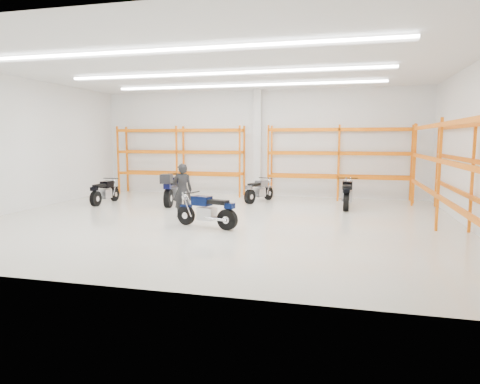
% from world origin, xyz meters
% --- Properties ---
extents(ground, '(14.00, 14.00, 0.00)m').
position_xyz_m(ground, '(0.00, 0.00, 0.00)').
color(ground, silver).
rests_on(ground, ground).
extents(room_shell, '(14.02, 12.02, 4.51)m').
position_xyz_m(room_shell, '(0.00, 0.03, 3.28)').
color(room_shell, white).
rests_on(room_shell, ground).
extents(motorcycle_main, '(1.91, 0.83, 0.96)m').
position_xyz_m(motorcycle_main, '(0.06, -1.08, 0.45)').
color(motorcycle_main, black).
rests_on(motorcycle_main, ground).
extents(motorcycle_back_a, '(0.63, 1.91, 0.94)m').
position_xyz_m(motorcycle_back_a, '(-5.14, 2.12, 0.44)').
color(motorcycle_back_a, black).
rests_on(motorcycle_back_a, ground).
extents(motorcycle_back_b, '(0.80, 2.37, 1.22)m').
position_xyz_m(motorcycle_back_b, '(-2.52, 2.49, 0.58)').
color(motorcycle_back_b, black).
rests_on(motorcycle_back_b, ground).
extents(motorcycle_back_c, '(0.89, 1.79, 0.92)m').
position_xyz_m(motorcycle_back_c, '(0.41, 3.99, 0.43)').
color(motorcycle_back_c, black).
rests_on(motorcycle_back_c, ground).
extents(motorcycle_back_d, '(0.70, 2.11, 1.04)m').
position_xyz_m(motorcycle_back_d, '(3.76, 3.32, 0.48)').
color(motorcycle_back_d, black).
rests_on(motorcycle_back_d, ground).
extents(standing_man, '(0.73, 0.62, 1.69)m').
position_xyz_m(standing_man, '(-1.25, 0.28, 0.84)').
color(standing_man, black).
rests_on(standing_man, ground).
extents(structural_column, '(0.32, 0.32, 4.50)m').
position_xyz_m(structural_column, '(0.00, 5.82, 2.25)').
color(structural_column, white).
rests_on(structural_column, ground).
extents(pallet_racking_back_left, '(5.67, 0.87, 3.00)m').
position_xyz_m(pallet_racking_back_left, '(-3.40, 5.48, 1.79)').
color(pallet_racking_back_left, '#FF6A00').
rests_on(pallet_racking_back_left, ground).
extents(pallet_racking_back_right, '(5.67, 0.87, 3.00)m').
position_xyz_m(pallet_racking_back_right, '(3.40, 5.48, 1.79)').
color(pallet_racking_back_right, '#FF6A00').
rests_on(pallet_racking_back_right, ground).
extents(pallet_racking_side, '(0.87, 9.07, 3.00)m').
position_xyz_m(pallet_racking_side, '(6.48, 0.00, 1.81)').
color(pallet_racking_side, '#FF6A00').
rests_on(pallet_racking_side, ground).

